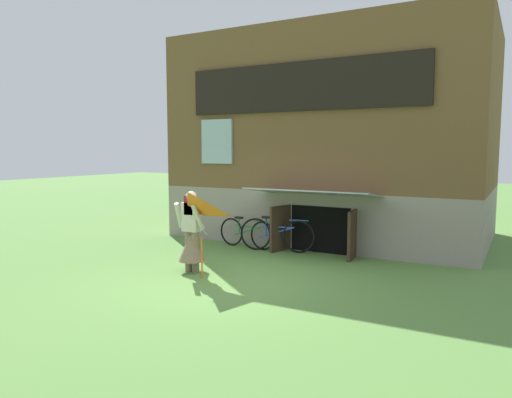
{
  "coord_description": "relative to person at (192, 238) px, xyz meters",
  "views": [
    {
      "loc": [
        4.52,
        -7.05,
        2.33
      ],
      "look_at": [
        -0.18,
        1.27,
        1.34
      ],
      "focal_mm": 33.6,
      "sensor_mm": 36.0,
      "label": 1
    }
  ],
  "objects": [
    {
      "name": "log_house",
      "position": [
        0.96,
        5.17,
        1.98
      ],
      "size": [
        7.73,
        5.79,
        5.25
      ],
      "color": "gray",
      "rests_on": "ground_plane"
    },
    {
      "name": "bicycle_green",
      "position": [
        -0.23,
        2.45,
        -0.29
      ],
      "size": [
        1.59,
        0.21,
        0.73
      ],
      "rotation": [
        0.0,
        0.0,
        -0.1
      ],
      "color": "black",
      "rests_on": "ground_plane"
    },
    {
      "name": "person",
      "position": [
        0.0,
        0.0,
        0.0
      ],
      "size": [
        0.61,
        0.52,
        1.55
      ],
      "rotation": [
        0.0,
        0.0,
        -0.22
      ],
      "color": "#7F6B51",
      "rests_on": "ground_plane"
    },
    {
      "name": "ground_plane",
      "position": [
        0.96,
        -0.16,
        -0.65
      ],
      "size": [
        60.0,
        60.0,
        0.0
      ],
      "primitive_type": "plane",
      "color": "#56843D"
    },
    {
      "name": "bicycle_blue",
      "position": [
        0.58,
        2.43,
        -0.26
      ],
      "size": [
        1.75,
        0.37,
        0.8
      ],
      "rotation": [
        0.0,
        0.0,
        0.19
      ],
      "color": "black",
      "rests_on": "ground_plane"
    },
    {
      "name": "kite",
      "position": [
        0.31,
        -0.51,
        0.57
      ],
      "size": [
        0.86,
        0.88,
        1.49
      ],
      "color": "orange",
      "rests_on": "ground_plane"
    }
  ]
}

